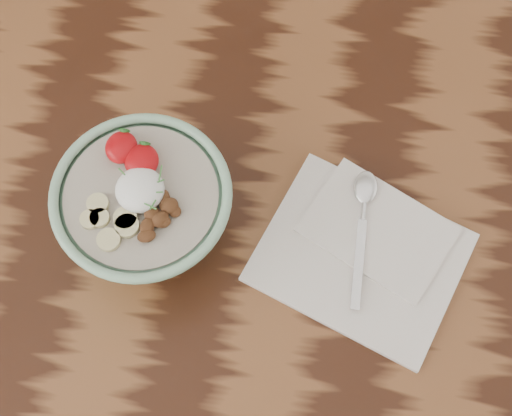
{
  "coord_description": "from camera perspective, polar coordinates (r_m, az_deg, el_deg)",
  "views": [
    {
      "loc": [
        10.65,
        -26.96,
        161.31
      ],
      "look_at": [
        6.64,
        2.25,
        87.34
      ],
      "focal_mm": 50.0,
      "sensor_mm": 36.0,
      "label": 1
    }
  ],
  "objects": [
    {
      "name": "table",
      "position": [
        1.0,
        -3.97,
        -5.31
      ],
      "size": [
        160.0,
        90.0,
        75.0
      ],
      "color": "black",
      "rests_on": "ground"
    },
    {
      "name": "napkin",
      "position": [
        0.91,
        8.64,
        -3.45
      ],
      "size": [
        29.63,
        26.89,
        1.5
      ],
      "rotation": [
        0.0,
        0.0,
        -0.36
      ],
      "color": "silver",
      "rests_on": "table"
    },
    {
      "name": "spoon",
      "position": [
        0.92,
        8.63,
        0.16
      ],
      "size": [
        3.12,
        18.55,
        0.97
      ],
      "rotation": [
        0.0,
        0.0,
        0.0
      ],
      "color": "silver",
      "rests_on": "napkin"
    },
    {
      "name": "breakfast_bowl",
      "position": [
        0.86,
        -8.8,
        -0.04
      ],
      "size": [
        21.04,
        21.04,
        13.97
      ],
      "rotation": [
        0.0,
        0.0,
        -0.27
      ],
      "color": "#8ABA99",
      "rests_on": "table"
    }
  ]
}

